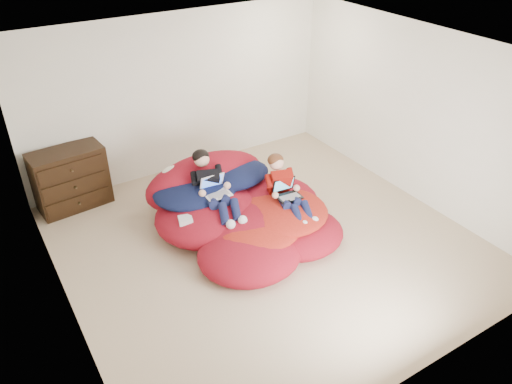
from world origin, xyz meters
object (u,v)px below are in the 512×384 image
object	(u,v)px
beanbag_pile	(240,211)
younger_boy	(285,186)
laptop_black	(287,191)
laptop_white	(215,189)
dresser	(71,179)
older_boy	(212,183)

from	to	relation	value
beanbag_pile	younger_boy	size ratio (longest dim) A/B	2.56
younger_boy	laptop_black	size ratio (longest dim) A/B	2.84
younger_boy	laptop_white	bearing A→B (deg)	152.98
laptop_black	younger_boy	bearing A→B (deg)	90.00
dresser	older_boy	distance (m)	2.14
laptop_white	younger_boy	bearing A→B (deg)	-27.02
laptop_white	laptop_black	bearing A→B (deg)	-29.40
beanbag_pile	laptop_white	size ratio (longest dim) A/B	7.23
older_boy	younger_boy	distance (m)	0.97
older_boy	laptop_white	xyz separation A→B (m)	(-0.00, -0.09, -0.04)
laptop_black	beanbag_pile	bearing A→B (deg)	150.11
younger_boy	laptop_white	world-z (taller)	younger_boy
beanbag_pile	older_boy	size ratio (longest dim) A/B	2.20
dresser	beanbag_pile	bearing A→B (deg)	-44.42
dresser	laptop_black	bearing A→B (deg)	-41.55
beanbag_pile	laptop_black	bearing A→B (deg)	-29.89
beanbag_pile	laptop_black	xyz separation A→B (m)	(0.54, -0.31, 0.30)
laptop_white	laptop_black	world-z (taller)	laptop_white
laptop_black	older_boy	bearing A→B (deg)	146.14
dresser	younger_boy	size ratio (longest dim) A/B	1.08
beanbag_pile	younger_boy	bearing A→B (deg)	-26.25
older_boy	younger_boy	xyz separation A→B (m)	(0.82, -0.51, -0.04)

